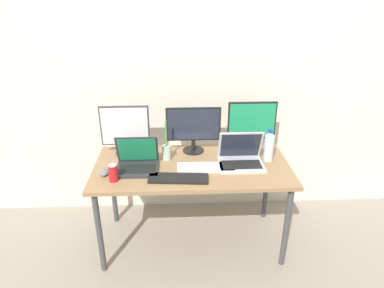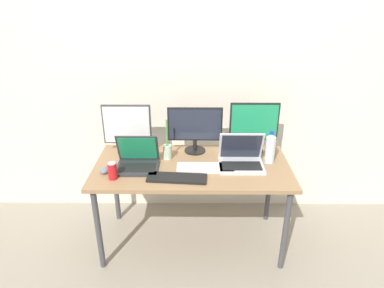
% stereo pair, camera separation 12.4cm
% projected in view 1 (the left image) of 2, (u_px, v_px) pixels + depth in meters
% --- Properties ---
extents(ground_plane, '(16.00, 16.00, 0.00)m').
position_uv_depth(ground_plane, '(192.00, 240.00, 2.97)').
color(ground_plane, gray).
extents(wall_back, '(7.00, 0.08, 2.60)m').
position_uv_depth(wall_back, '(189.00, 76.00, 2.96)').
color(wall_back, silver).
rests_on(wall_back, ground).
extents(work_desk, '(1.52, 0.73, 0.74)m').
position_uv_depth(work_desk, '(192.00, 172.00, 2.69)').
color(work_desk, '#424247').
rests_on(work_desk, ground).
extents(monitor_left, '(0.39, 0.19, 0.41)m').
position_uv_depth(monitor_left, '(125.00, 129.00, 2.76)').
color(monitor_left, '#38383D').
rests_on(monitor_left, work_desk).
extents(monitor_center, '(0.45, 0.18, 0.39)m').
position_uv_depth(monitor_center, '(193.00, 128.00, 2.80)').
color(monitor_center, black).
rests_on(monitor_center, work_desk).
extents(monitor_right, '(0.40, 0.19, 0.42)m').
position_uv_depth(monitor_right, '(252.00, 124.00, 2.82)').
color(monitor_right, black).
rests_on(monitor_right, work_desk).
extents(laptop_silver, '(0.32, 0.26, 0.26)m').
position_uv_depth(laptop_silver, '(137.00, 161.00, 2.59)').
color(laptop_silver, '#2D2D33').
rests_on(laptop_silver, work_desk).
extents(laptop_secondary, '(0.34, 0.26, 0.26)m').
position_uv_depth(laptop_secondary, '(241.00, 157.00, 2.65)').
color(laptop_secondary, silver).
rests_on(laptop_secondary, work_desk).
extents(keyboard_main, '(0.43, 0.15, 0.02)m').
position_uv_depth(keyboard_main, '(206.00, 167.00, 2.60)').
color(keyboard_main, white).
rests_on(keyboard_main, work_desk).
extents(keyboard_aux, '(0.44, 0.17, 0.02)m').
position_uv_depth(keyboard_aux, '(178.00, 178.00, 2.46)').
color(keyboard_aux, black).
rests_on(keyboard_aux, work_desk).
extents(mouse_by_keyboard, '(0.07, 0.09, 0.04)m').
position_uv_depth(mouse_by_keyboard, '(104.00, 172.00, 2.52)').
color(mouse_by_keyboard, slate).
rests_on(mouse_by_keyboard, work_desk).
extents(water_bottle, '(0.08, 0.08, 0.26)m').
position_uv_depth(water_bottle, '(269.00, 146.00, 2.69)').
color(water_bottle, silver).
rests_on(water_bottle, work_desk).
extents(soda_can_near_keyboard, '(0.07, 0.07, 0.13)m').
position_uv_depth(soda_can_near_keyboard, '(113.00, 173.00, 2.42)').
color(soda_can_near_keyboard, red).
rests_on(soda_can_near_keyboard, work_desk).
extents(bamboo_vase, '(0.07, 0.07, 0.33)m').
position_uv_depth(bamboo_vase, '(167.00, 151.00, 2.73)').
color(bamboo_vase, '#B2D1B7').
rests_on(bamboo_vase, work_desk).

